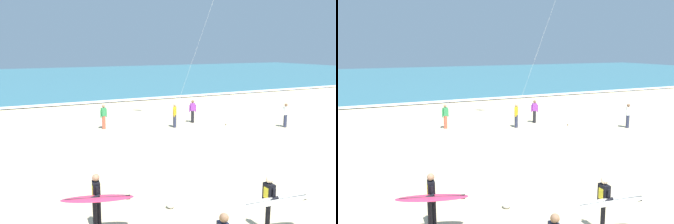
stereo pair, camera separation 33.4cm
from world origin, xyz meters
TOP-DOWN VIEW (x-y plane):
  - ocean_water at (0.00, 57.69)m, footprint 160.00×60.00m
  - shoreline_foam at (0.00, 27.99)m, footprint 160.00×1.35m
  - surfer_lead at (1.36, 1.32)m, footprint 2.33×0.96m
  - surfer_third at (-2.98, 3.62)m, footprint 2.08×1.03m
  - bystander_purple_top at (7.24, 15.95)m, footprint 0.49×0.26m
  - bystander_white_top at (11.96, 11.94)m, footprint 0.50×0.22m
  - bystander_green_top at (1.09, 16.76)m, footprint 0.48×0.27m
  - bystander_yellow_top at (5.39, 15.08)m, footprint 0.33×0.42m
  - beach_ball at (-0.39, 4.17)m, footprint 0.28×0.28m

SIDE VIEW (x-z plane):
  - ocean_water at x=0.00m, z-range 0.00..0.08m
  - shoreline_foam at x=0.00m, z-range 0.08..0.09m
  - beach_ball at x=-0.39m, z-range 0.00..0.28m
  - bystander_purple_top at x=7.24m, z-range 0.02..1.61m
  - bystander_white_top at x=11.96m, z-range 0.02..1.61m
  - bystander_green_top at x=1.09m, z-range 0.02..1.61m
  - bystander_yellow_top at x=5.39m, z-range 0.02..1.61m
  - surfer_third at x=-2.98m, z-range 0.19..1.89m
  - surfer_lead at x=1.36m, z-range 0.19..1.90m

